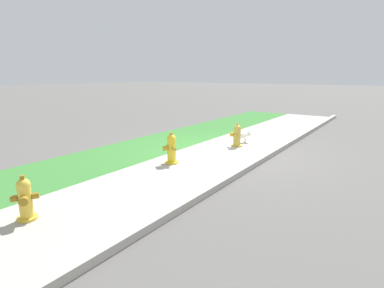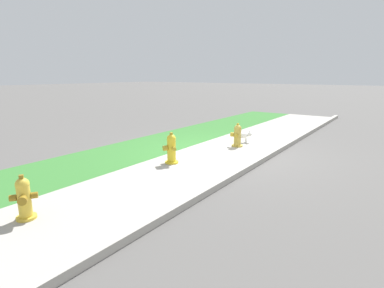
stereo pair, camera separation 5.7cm
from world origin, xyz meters
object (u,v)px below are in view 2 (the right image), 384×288
object	(u,v)px
fire_hydrant_near_corner	(237,136)
fire_hydrant_far_end	(24,199)
fire_hydrant_at_driveway	(171,149)
small_white_dog	(244,135)

from	to	relation	value
fire_hydrant_near_corner	fire_hydrant_far_end	distance (m)	5.73
fire_hydrant_near_corner	fire_hydrant_far_end	size ratio (longest dim) A/B	1.02
fire_hydrant_at_driveway	fire_hydrant_far_end	size ratio (longest dim) A/B	1.10
fire_hydrant_far_end	fire_hydrant_near_corner	bearing A→B (deg)	-151.31
fire_hydrant_far_end	small_white_dog	size ratio (longest dim) A/B	1.66
fire_hydrant_at_driveway	small_white_dog	world-z (taller)	fire_hydrant_at_driveway
fire_hydrant_at_driveway	small_white_dog	size ratio (longest dim) A/B	1.83
fire_hydrant_near_corner	fire_hydrant_far_end	bearing A→B (deg)	161.51
fire_hydrant_near_corner	fire_hydrant_far_end	xyz separation A→B (m)	(-5.72, 0.42, -0.01)
small_white_dog	fire_hydrant_at_driveway	bearing A→B (deg)	-131.52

